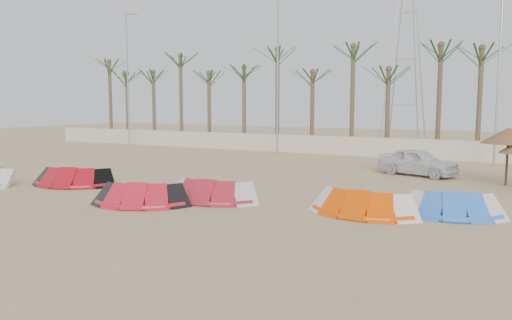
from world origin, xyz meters
The scene contains 15 objects.
ground centered at (0.00, 0.00, 0.00)m, with size 120.00×120.00×0.00m, color tan.
boundary_wall centered at (0.00, 22.00, 0.65)m, with size 60.00×0.30×1.30m, color beige.
palm_line centered at (0.67, 23.50, 6.44)m, with size 52.00×4.00×7.70m.
lamp_a centered at (-19.96, 20.00, 5.77)m, with size 1.25×0.14×11.00m.
lamp_b centered at (-5.96, 20.00, 5.77)m, with size 1.25×0.14×11.00m.
lamp_c centered at (8.04, 20.00, 5.77)m, with size 1.25×0.14×11.00m.
pylon centered at (1.00, 28.00, 0.00)m, with size 3.00×3.00×14.00m, color #A5A8AD, non-canonical shape.
kite_grey centered at (-11.24, 2.37, 0.42)m, with size 3.71×2.57×0.90m.
kite_red_left centered at (-7.67, 3.60, 0.42)m, with size 4.00×2.51×0.90m.
kite_red_mid centered at (-2.16, 1.76, 0.42)m, with size 3.78×2.56×0.90m.
kite_red_right centered at (-0.43, 3.60, 0.42)m, with size 3.68×1.81×0.90m.
kite_orange centered at (5.14, 4.05, 0.42)m, with size 3.59×1.71×0.90m.
kite_blue centered at (7.76, 5.11, 0.42)m, with size 3.28×2.02×0.90m.
parasol_left centered at (8.93, 12.69, 2.20)m, with size 2.30×2.30×2.56m.
car centered at (4.88, 13.96, 0.68)m, with size 1.60×3.98×1.36m, color silver.
Camera 1 is at (9.78, -11.71, 3.57)m, focal length 35.00 mm.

